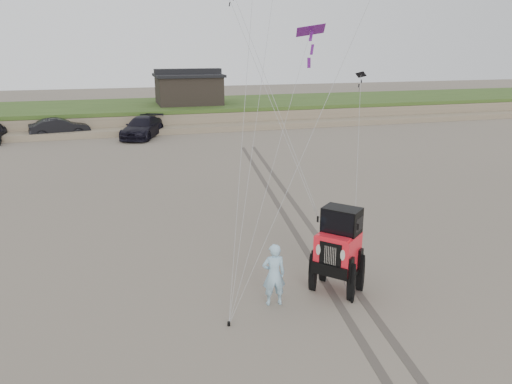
# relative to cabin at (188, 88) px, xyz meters

# --- Properties ---
(ground) EXTENTS (160.00, 160.00, 0.00)m
(ground) POSITION_rel_cabin_xyz_m (-2.00, -37.00, -3.24)
(ground) COLOR #6B6054
(ground) RESTS_ON ground
(dune_ridge) EXTENTS (160.00, 14.25, 1.73)m
(dune_ridge) POSITION_rel_cabin_xyz_m (-2.00, 0.50, -2.42)
(dune_ridge) COLOR #7A6B54
(dune_ridge) RESTS_ON ground
(cabin) EXTENTS (6.40, 5.40, 3.35)m
(cabin) POSITION_rel_cabin_xyz_m (0.00, 0.00, 0.00)
(cabin) COLOR black
(cabin) RESTS_ON dune_ridge
(truck_b) EXTENTS (4.92, 2.37, 1.55)m
(truck_b) POSITION_rel_cabin_xyz_m (-11.57, -5.76, -2.46)
(truck_b) COLOR black
(truck_b) RESTS_ON ground
(truck_c) EXTENTS (4.34, 6.16, 1.66)m
(truck_c) POSITION_rel_cabin_xyz_m (-5.09, -7.82, -2.41)
(truck_c) COLOR black
(truck_c) RESTS_ON ground
(jeep) EXTENTS (5.84, 5.59, 2.11)m
(jeep) POSITION_rel_cabin_xyz_m (-1.30, -36.55, -2.18)
(jeep) COLOR #FF1D2B
(jeep) RESTS_ON ground
(man) EXTENTS (0.73, 0.52, 1.88)m
(man) POSITION_rel_cabin_xyz_m (-3.40, -36.79, -2.30)
(man) COLOR #95CEE7
(man) RESTS_ON ground
(stake_main) EXTENTS (0.08, 0.08, 0.12)m
(stake_main) POSITION_rel_cabin_xyz_m (-4.93, -37.58, -3.18)
(stake_main) COLOR black
(stake_main) RESTS_ON ground
(stake_aux) EXTENTS (0.08, 0.08, 0.12)m
(stake_aux) POSITION_rel_cabin_xyz_m (-1.17, -37.37, -3.18)
(stake_aux) COLOR black
(stake_aux) RESTS_ON ground
(tire_tracks) EXTENTS (5.22, 29.74, 0.01)m
(tire_tracks) POSITION_rel_cabin_xyz_m (0.00, -29.00, -3.23)
(tire_tracks) COLOR #4C443D
(tire_tracks) RESTS_ON ground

